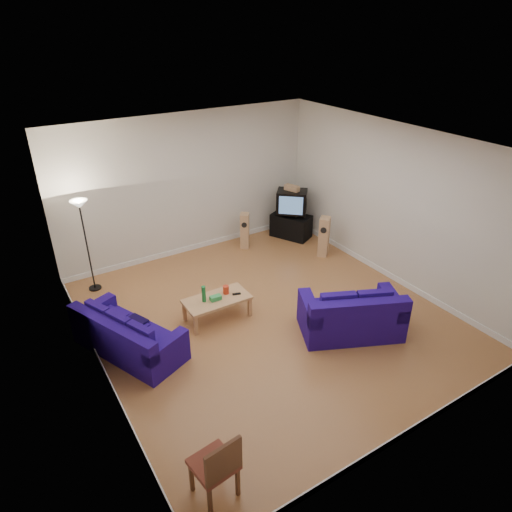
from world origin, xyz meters
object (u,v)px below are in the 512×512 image
sofa_loveseat (352,317)px  television (292,202)px  sofa_three_seat (127,338)px  coffee_table (217,301)px  tv_stand (291,226)px

sofa_loveseat → television: (1.41, 3.73, 0.63)m
sofa_three_seat → television: 5.38m
sofa_three_seat → coffee_table: sofa_three_seat is taller
tv_stand → sofa_three_seat: bearing=-92.4°
sofa_three_seat → coffee_table: size_ratio=1.76×
sofa_three_seat → television: (4.88, 2.17, 0.67)m
coffee_table → tv_stand: tv_stand is taller
sofa_three_seat → tv_stand: 5.38m
sofa_three_seat → television: size_ratio=2.39×
tv_stand → television: bearing=-69.7°
sofa_loveseat → coffee_table: sofa_loveseat is taller
sofa_loveseat → television: television is taller
sofa_three_seat → sofa_loveseat: (3.48, -1.57, 0.04)m
sofa_three_seat → coffee_table: bearing=69.0°
tv_stand → television: size_ratio=1.08×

